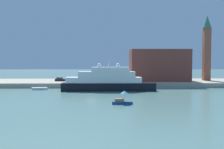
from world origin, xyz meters
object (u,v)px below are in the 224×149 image
(work_barge, at_px, (40,89))
(parked_car, at_px, (60,80))
(harbor_building, at_px, (159,65))
(person_figure, at_px, (73,80))
(small_motorboat, at_px, (122,99))
(mooring_bollard, at_px, (110,82))
(large_yacht, at_px, (107,81))
(bell_tower, at_px, (207,45))

(work_barge, distance_m, parked_car, 15.77)
(harbor_building, relative_size, person_figure, 12.78)
(person_figure, bearing_deg, small_motorboat, -67.32)
(work_barge, bearing_deg, parked_car, 75.14)
(person_figure, height_order, mooring_bollard, person_figure)
(harbor_building, bearing_deg, large_yacht, -135.38)
(small_motorboat, distance_m, work_barge, 38.36)
(large_yacht, xyz_separation_m, work_barge, (-21.86, 3.01, -2.55))
(bell_tower, bearing_deg, small_motorboat, -127.12)
(work_barge, xyz_separation_m, harbor_building, (41.76, 16.63, 7.25))
(large_yacht, height_order, parked_car, large_yacht)
(work_barge, bearing_deg, mooring_bollard, 16.23)
(parked_car, bearing_deg, person_figure, -51.97)
(harbor_building, relative_size, bell_tower, 0.87)
(large_yacht, height_order, person_figure, large_yacht)
(small_motorboat, height_order, work_barge, small_motorboat)
(bell_tower, bearing_deg, harbor_building, -175.83)
(large_yacht, bearing_deg, harbor_building, 44.62)
(harbor_building, bearing_deg, bell_tower, 4.17)
(work_barge, distance_m, harbor_building, 45.53)
(large_yacht, relative_size, mooring_bollard, 43.90)
(bell_tower, xyz_separation_m, mooring_bollard, (-37.92, -11.39, -13.43))
(harbor_building, bearing_deg, small_motorboat, -110.05)
(parked_car, xyz_separation_m, mooring_bollard, (18.75, -8.51, -0.27))
(small_motorboat, bearing_deg, person_figure, 112.68)
(work_barge, relative_size, bell_tower, 0.19)
(small_motorboat, xyz_separation_m, mooring_bollard, (-2.34, 35.61, 0.91))
(parked_car, xyz_separation_m, person_figure, (5.70, -7.29, 0.20))
(work_barge, height_order, mooring_bollard, mooring_bollard)
(large_yacht, bearing_deg, person_figure, 138.18)
(work_barge, height_order, person_figure, person_figure)
(work_barge, distance_m, bell_tower, 65.06)
(bell_tower, height_order, person_figure, bell_tower)
(mooring_bollard, bearing_deg, work_barge, -163.77)
(small_motorboat, relative_size, bell_tower, 0.18)
(harbor_building, xyz_separation_m, parked_car, (-37.74, -1.50, -5.41))
(bell_tower, distance_m, person_figure, 53.56)
(large_yacht, relative_size, small_motorboat, 6.49)
(work_barge, xyz_separation_m, bell_tower, (60.69, 18.01, 15.00))
(parked_car, distance_m, mooring_bollard, 20.59)
(bell_tower, bearing_deg, parked_car, -177.09)
(parked_car, height_order, mooring_bollard, parked_car)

